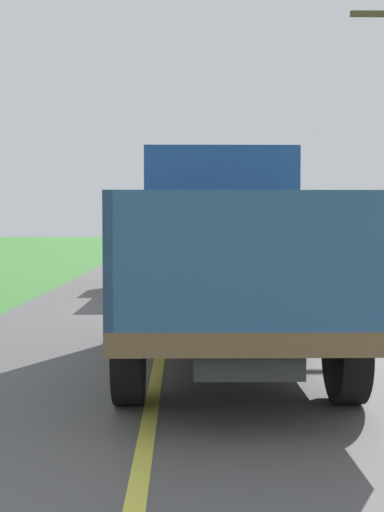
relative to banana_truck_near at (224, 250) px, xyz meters
name	(u,v)px	position (x,y,z in m)	size (l,w,h in m)	color
banana_truck_near	(224,250)	(0.00, 0.00, 0.00)	(2.38, 5.82, 2.80)	#2D2D30
banana_truck_far	(191,237)	(-0.31, 10.11, -0.01)	(2.38, 5.82, 2.80)	#2D2D30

